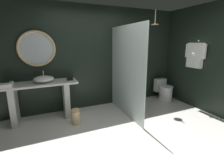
% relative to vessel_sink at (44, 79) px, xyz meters
% --- Properties ---
extents(ground_plane, '(5.76, 5.76, 0.00)m').
position_rel_vessel_sink_xyz_m(ground_plane, '(1.33, -1.56, -0.92)').
color(ground_plane, silver).
extents(back_wall_panel, '(4.80, 0.10, 2.60)m').
position_rel_vessel_sink_xyz_m(back_wall_panel, '(1.33, 0.34, 0.38)').
color(back_wall_panel, black).
rests_on(back_wall_panel, ground_plane).
extents(side_wall_right, '(0.10, 2.47, 2.60)m').
position_rel_vessel_sink_xyz_m(side_wall_right, '(3.68, -0.80, 0.38)').
color(side_wall_right, black).
rests_on(side_wall_right, ground_plane).
extents(vanity_counter, '(1.55, 0.53, 0.85)m').
position_rel_vessel_sink_xyz_m(vanity_counter, '(-0.09, 0.00, -0.39)').
color(vanity_counter, silver).
rests_on(vanity_counter, ground_plane).
extents(vessel_sink, '(0.42, 0.35, 0.23)m').
position_rel_vessel_sink_xyz_m(vessel_sink, '(0.00, 0.00, 0.00)').
color(vessel_sink, white).
rests_on(vessel_sink, vanity_counter).
extents(tumbler_cup, '(0.08, 0.08, 0.08)m').
position_rel_vessel_sink_xyz_m(tumbler_cup, '(-0.60, 0.01, -0.03)').
color(tumbler_cup, silver).
rests_on(tumbler_cup, vanity_counter).
extents(tissue_box, '(0.13, 0.11, 0.06)m').
position_rel_vessel_sink_xyz_m(tissue_box, '(0.55, -0.01, -0.04)').
color(tissue_box, black).
rests_on(tissue_box, vanity_counter).
extents(round_wall_mirror, '(0.79, 0.06, 0.79)m').
position_rel_vessel_sink_xyz_m(round_wall_mirror, '(-0.09, 0.25, 0.64)').
color(round_wall_mirror, '#D6B77F').
extents(shower_glass_panel, '(0.02, 1.56, 2.07)m').
position_rel_vessel_sink_xyz_m(shower_glass_panel, '(1.75, -0.49, 0.11)').
color(shower_glass_panel, silver).
rests_on(shower_glass_panel, ground_plane).
extents(rain_shower_head, '(0.18, 0.18, 0.38)m').
position_rel_vessel_sink_xyz_m(rain_shower_head, '(2.68, -0.24, 1.25)').
color(rain_shower_head, '#D6B77F').
extents(hanging_bathrobe, '(0.20, 0.57, 0.69)m').
position_rel_vessel_sink_xyz_m(hanging_bathrobe, '(3.54, -0.79, 0.48)').
color(hanging_bathrobe, '#D6B77F').
extents(toilet, '(0.39, 0.56, 0.60)m').
position_rel_vessel_sink_xyz_m(toilet, '(3.27, -0.09, -0.65)').
color(toilet, white).
rests_on(toilet, ground_plane).
extents(waste_bin, '(0.19, 0.19, 0.34)m').
position_rel_vessel_sink_xyz_m(waste_bin, '(0.56, -0.49, -0.75)').
color(waste_bin, '#D6B77F').
rests_on(waste_bin, ground_plane).
extents(folded_hand_towel, '(0.27, 0.17, 0.08)m').
position_rel_vessel_sink_xyz_m(folded_hand_towel, '(-0.70, -0.16, -0.03)').
color(folded_hand_towel, white).
rests_on(folded_hand_towel, vanity_counter).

